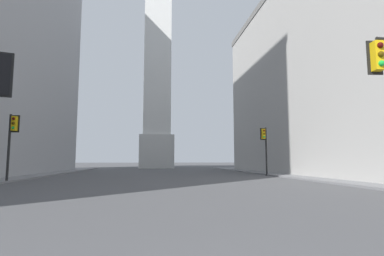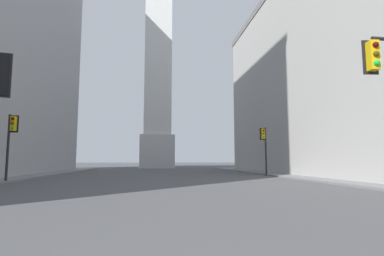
% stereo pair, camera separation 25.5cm
% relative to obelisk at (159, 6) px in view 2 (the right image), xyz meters
% --- Properties ---
extents(sidewalk_right, '(5.00, 73.87, 0.15)m').
position_rel_obelisk_xyz_m(sidewalk_right, '(13.94, -39.40, -35.62)').
color(sidewalk_right, slate).
rests_on(sidewalk_right, ground_plane).
extents(building_right, '(20.42, 48.90, 23.74)m').
position_rel_obelisk_xyz_m(building_right, '(23.87, -34.99, -23.81)').
color(building_right, '#B2AFAA').
rests_on(building_right, ground_plane).
extents(obelisk, '(7.02, 7.02, 74.70)m').
position_rel_obelisk_xyz_m(obelisk, '(0.00, 0.00, 0.00)').
color(obelisk, silver).
rests_on(obelisk, ground_plane).
extents(traffic_light_mid_left, '(0.79, 0.51, 5.12)m').
position_rel_obelisk_xyz_m(traffic_light_mid_left, '(-11.49, -39.40, -32.31)').
color(traffic_light_mid_left, black).
rests_on(traffic_light_mid_left, ground_plane).
extents(traffic_light_mid_right, '(0.80, 0.52, 5.25)m').
position_rel_obelisk_xyz_m(traffic_light_mid_right, '(11.34, -31.83, -32.22)').
color(traffic_light_mid_right, black).
rests_on(traffic_light_mid_right, ground_plane).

